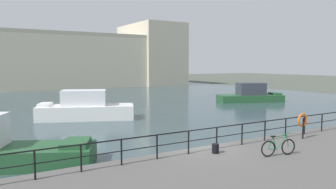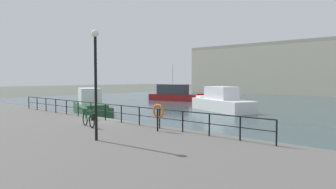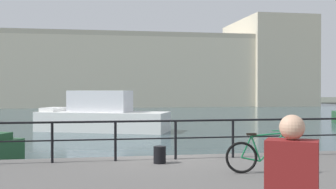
{
  "view_description": "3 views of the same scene",
  "coord_description": "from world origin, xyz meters",
  "px_view_note": "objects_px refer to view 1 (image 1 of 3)",
  "views": [
    {
      "loc": [
        -9.49,
        -12.68,
        4.77
      ],
      "look_at": [
        1.53,
        5.74,
        2.78
      ],
      "focal_mm": 34.9,
      "sensor_mm": 36.0,
      "label": 1
    },
    {
      "loc": [
        17.08,
        -12.8,
        3.44
      ],
      "look_at": [
        0.44,
        5.08,
        2.17
      ],
      "focal_mm": 33.8,
      "sensor_mm": 36.0,
      "label": 2
    },
    {
      "loc": [
        -1.9,
        -12.3,
        2.64
      ],
      "look_at": [
        1.28,
        5.56,
        2.42
      ],
      "focal_mm": 46.39,
      "sensor_mm": 36.0,
      "label": 3
    }
  ],
  "objects_px": {
    "moored_green_narrowboat": "(251,95)",
    "parked_bicycle": "(278,147)",
    "moored_small_launch": "(85,108)",
    "harbor_building": "(56,61)",
    "mooring_bollard": "(215,148)",
    "life_ring_stand": "(303,121)"
  },
  "relations": [
    {
      "from": "moored_green_narrowboat",
      "to": "moored_small_launch",
      "type": "distance_m",
      "value": 22.22
    },
    {
      "from": "moored_small_launch",
      "to": "parked_bicycle",
      "type": "relative_size",
      "value": 4.9
    },
    {
      "from": "moored_green_narrowboat",
      "to": "life_ring_stand",
      "type": "height_order",
      "value": "moored_green_narrowboat"
    },
    {
      "from": "moored_green_narrowboat",
      "to": "parked_bicycle",
      "type": "bearing_deg",
      "value": -110.86
    },
    {
      "from": "moored_small_launch",
      "to": "mooring_bollard",
      "type": "distance_m",
      "value": 16.46
    },
    {
      "from": "harbor_building",
      "to": "moored_green_narrowboat",
      "type": "bearing_deg",
      "value": -68.32
    },
    {
      "from": "moored_green_narrowboat",
      "to": "parked_bicycle",
      "type": "distance_m",
      "value": 27.89
    },
    {
      "from": "moored_small_launch",
      "to": "life_ring_stand",
      "type": "bearing_deg",
      "value": 135.97
    },
    {
      "from": "harbor_building",
      "to": "moored_green_narrowboat",
      "type": "xyz_separation_m",
      "value": [
        15.64,
        -39.33,
        -4.61
      ]
    },
    {
      "from": "moored_small_launch",
      "to": "life_ring_stand",
      "type": "xyz_separation_m",
      "value": [
        7.05,
        -16.53,
        0.75
      ]
    },
    {
      "from": "life_ring_stand",
      "to": "harbor_building",
      "type": "bearing_deg",
      "value": 90.58
    },
    {
      "from": "harbor_building",
      "to": "life_ring_stand",
      "type": "relative_size",
      "value": 46.33
    },
    {
      "from": "harbor_building",
      "to": "parked_bicycle",
      "type": "distance_m",
      "value": 60.11
    },
    {
      "from": "moored_green_narrowboat",
      "to": "life_ring_stand",
      "type": "distance_m",
      "value": 24.16
    },
    {
      "from": "harbor_building",
      "to": "moored_small_launch",
      "type": "xyz_separation_m",
      "value": [
        -6.46,
        -41.68,
        -4.51
      ]
    },
    {
      "from": "moored_green_narrowboat",
      "to": "life_ring_stand",
      "type": "relative_size",
      "value": 6.15
    },
    {
      "from": "mooring_bollard",
      "to": "moored_green_narrowboat",
      "type": "bearing_deg",
      "value": 41.78
    },
    {
      "from": "moored_green_narrowboat",
      "to": "parked_bicycle",
      "type": "xyz_separation_m",
      "value": [
        -18.88,
        -20.53,
        0.26
      ]
    },
    {
      "from": "moored_small_launch",
      "to": "parked_bicycle",
      "type": "distance_m",
      "value": 18.46
    },
    {
      "from": "moored_green_narrowboat",
      "to": "life_ring_stand",
      "type": "xyz_separation_m",
      "value": [
        -15.05,
        -18.87,
        0.84
      ]
    },
    {
      "from": "moored_green_narrowboat",
      "to": "mooring_bollard",
      "type": "xyz_separation_m",
      "value": [
        -21.01,
        -18.78,
        0.09
      ]
    },
    {
      "from": "harbor_building",
      "to": "moored_green_narrowboat",
      "type": "relative_size",
      "value": 7.53
    }
  ]
}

